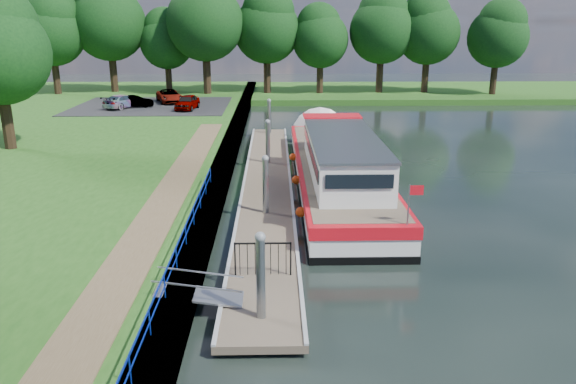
{
  "coord_description": "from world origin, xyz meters",
  "views": [
    {
      "loc": [
        0.42,
        -14.54,
        8.35
      ],
      "look_at": [
        0.96,
        8.23,
        1.4
      ],
      "focal_mm": 35.0,
      "sensor_mm": 36.0,
      "label": 1
    }
  ],
  "objects_px": {
    "car_c": "(122,101)",
    "barge": "(335,164)",
    "car_b": "(135,101)",
    "pontoon": "(267,188)",
    "car_d": "(170,96)",
    "car_a": "(187,102)"
  },
  "relations": [
    {
      "from": "car_c",
      "to": "barge",
      "type": "bearing_deg",
      "value": 151.63
    },
    {
      "from": "pontoon",
      "to": "car_d",
      "type": "distance_m",
      "value": 28.68
    },
    {
      "from": "car_b",
      "to": "car_c",
      "type": "bearing_deg",
      "value": 104.13
    },
    {
      "from": "barge",
      "to": "car_b",
      "type": "height_order",
      "value": "barge"
    },
    {
      "from": "car_a",
      "to": "car_c",
      "type": "bearing_deg",
      "value": 177.5
    },
    {
      "from": "car_b",
      "to": "car_d",
      "type": "distance_m",
      "value": 3.99
    },
    {
      "from": "pontoon",
      "to": "car_c",
      "type": "relative_size",
      "value": 7.25
    },
    {
      "from": "car_a",
      "to": "car_d",
      "type": "height_order",
      "value": "car_a"
    },
    {
      "from": "car_c",
      "to": "car_d",
      "type": "bearing_deg",
      "value": -111.61
    },
    {
      "from": "pontoon",
      "to": "barge",
      "type": "xyz_separation_m",
      "value": [
        3.6,
        1.2,
        0.9
      ]
    },
    {
      "from": "car_a",
      "to": "car_b",
      "type": "bearing_deg",
      "value": 170.86
    },
    {
      "from": "pontoon",
      "to": "car_c",
      "type": "distance_m",
      "value": 27.02
    },
    {
      "from": "car_a",
      "to": "car_d",
      "type": "bearing_deg",
      "value": 125.07
    },
    {
      "from": "car_b",
      "to": "barge",
      "type": "bearing_deg",
      "value": -153.19
    },
    {
      "from": "pontoon",
      "to": "barge",
      "type": "height_order",
      "value": "barge"
    },
    {
      "from": "car_b",
      "to": "pontoon",
      "type": "bearing_deg",
      "value": -160.96
    },
    {
      "from": "barge",
      "to": "car_d",
      "type": "xyz_separation_m",
      "value": [
        -13.29,
        25.76,
        0.37
      ]
    },
    {
      "from": "barge",
      "to": "car_c",
      "type": "distance_m",
      "value": 27.97
    },
    {
      "from": "car_c",
      "to": "car_b",
      "type": "bearing_deg",
      "value": -133.29
    },
    {
      "from": "pontoon",
      "to": "car_a",
      "type": "bearing_deg",
      "value": 108.08
    },
    {
      "from": "barge",
      "to": "car_a",
      "type": "height_order",
      "value": "barge"
    },
    {
      "from": "pontoon",
      "to": "barge",
      "type": "relative_size",
      "value": 1.42
    }
  ]
}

